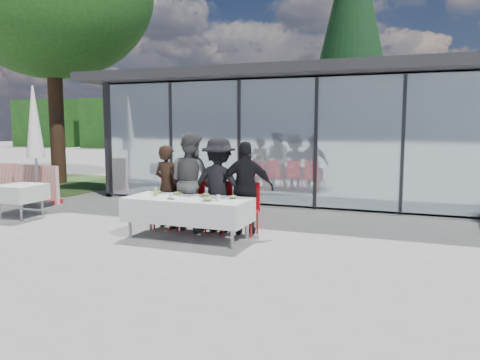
% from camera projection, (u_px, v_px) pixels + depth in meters
% --- Properties ---
extents(ground, '(90.00, 90.00, 0.00)m').
position_uv_depth(ground, '(203.00, 247.00, 7.86)').
color(ground, gray).
rests_on(ground, ground).
extents(pavilion, '(14.80, 8.80, 3.44)m').
position_uv_depth(pavilion, '(376.00, 122.00, 14.45)').
color(pavilion, gray).
rests_on(pavilion, ground).
extents(treeline, '(62.50, 2.00, 4.40)m').
position_uv_depth(treeline, '(344.00, 123.00, 34.24)').
color(treeline, '#163D13').
rests_on(treeline, ground).
extents(dining_table, '(2.26, 0.96, 0.75)m').
position_uv_depth(dining_table, '(188.00, 209.00, 8.39)').
color(dining_table, silver).
rests_on(dining_table, ground).
extents(diner_a, '(0.71, 0.71, 1.65)m').
position_uv_depth(diner_a, '(167.00, 187.00, 9.31)').
color(diner_a, black).
rests_on(diner_a, ground).
extents(diner_chair_a, '(0.44, 0.44, 0.97)m').
position_uv_depth(diner_chair_a, '(169.00, 200.00, 9.38)').
color(diner_chair_a, red).
rests_on(diner_chair_a, ground).
extents(diner_b, '(1.18, 1.18, 1.90)m').
position_uv_depth(diner_b, '(191.00, 181.00, 9.11)').
color(diner_b, '#525252').
rests_on(diner_b, ground).
extents(diner_chair_b, '(0.44, 0.44, 0.97)m').
position_uv_depth(diner_chair_b, '(192.00, 202.00, 9.19)').
color(diner_chair_b, red).
rests_on(diner_chair_b, ground).
extents(diner_c, '(1.19, 1.19, 1.81)m').
position_uv_depth(diner_c, '(219.00, 185.00, 8.90)').
color(diner_c, black).
rests_on(diner_c, ground).
extents(diner_chair_c, '(0.44, 0.44, 0.97)m').
position_uv_depth(diner_chair_c, '(220.00, 204.00, 8.98)').
color(diner_chair_c, red).
rests_on(diner_chair_c, ground).
extents(diner_d, '(1.26, 1.26, 1.74)m').
position_uv_depth(diner_d, '(246.00, 188.00, 8.70)').
color(diner_d, black).
rests_on(diner_d, ground).
extents(diner_chair_d, '(0.44, 0.44, 0.97)m').
position_uv_depth(diner_chair_d, '(247.00, 206.00, 8.78)').
color(diner_chair_d, red).
rests_on(diner_chair_d, ground).
extents(plate_a, '(0.24, 0.24, 0.07)m').
position_uv_depth(plate_a, '(158.00, 193.00, 8.81)').
color(plate_a, white).
rests_on(plate_a, dining_table).
extents(plate_b, '(0.24, 0.24, 0.07)m').
position_uv_depth(plate_b, '(177.00, 194.00, 8.67)').
color(plate_b, white).
rests_on(plate_b, dining_table).
extents(plate_c, '(0.24, 0.24, 0.07)m').
position_uv_depth(plate_c, '(206.00, 195.00, 8.48)').
color(plate_c, white).
rests_on(plate_c, dining_table).
extents(plate_d, '(0.24, 0.24, 0.07)m').
position_uv_depth(plate_d, '(233.00, 198.00, 8.20)').
color(plate_d, white).
rests_on(plate_d, dining_table).
extents(plate_extra, '(0.24, 0.24, 0.07)m').
position_uv_depth(plate_extra, '(208.00, 200.00, 7.93)').
color(plate_extra, white).
rests_on(plate_extra, dining_table).
extents(juice_bottle, '(0.06, 0.06, 0.16)m').
position_uv_depth(juice_bottle, '(156.00, 192.00, 8.54)').
color(juice_bottle, '#7EB64B').
rests_on(juice_bottle, dining_table).
extents(drinking_glasses, '(0.92, 0.21, 0.10)m').
position_uv_depth(drinking_glasses, '(194.00, 197.00, 8.13)').
color(drinking_glasses, silver).
rests_on(drinking_glasses, dining_table).
extents(folded_eyeglasses, '(0.14, 0.03, 0.01)m').
position_uv_depth(folded_eyeglasses, '(171.00, 199.00, 8.18)').
color(folded_eyeglasses, black).
rests_on(folded_eyeglasses, dining_table).
extents(spare_table_left, '(0.86, 0.86, 0.74)m').
position_uv_depth(spare_table_left, '(21.00, 193.00, 10.29)').
color(spare_table_left, silver).
rests_on(spare_table_left, ground).
extents(market_umbrella, '(0.50, 0.50, 3.00)m').
position_uv_depth(market_umbrella, '(35.00, 129.00, 11.51)').
color(market_umbrella, black).
rests_on(market_umbrella, ground).
extents(conifer_tree, '(4.00, 4.00, 10.50)m').
position_uv_depth(conifer_tree, '(352.00, 27.00, 19.01)').
color(conifer_tree, '#382316').
rests_on(conifer_tree, ground).
extents(grass_patch, '(5.00, 5.00, 0.02)m').
position_uv_depth(grass_patch, '(60.00, 183.00, 16.47)').
color(grass_patch, '#385926').
rests_on(grass_patch, ground).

